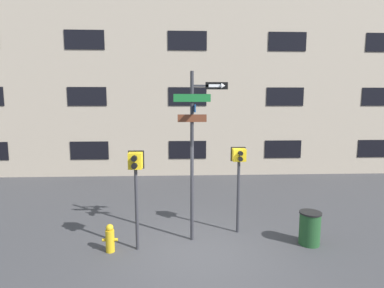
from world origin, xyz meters
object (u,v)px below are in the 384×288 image
(street_sign_pole, at_px, (195,141))
(pedestrian_signal_right, at_px, (239,166))
(pedestrian_signal_left, at_px, (136,173))
(trash_bin, at_px, (310,228))
(fire_hydrant, at_px, (110,238))

(street_sign_pole, height_order, pedestrian_signal_right, street_sign_pole)
(pedestrian_signal_left, relative_size, trash_bin, 2.87)
(street_sign_pole, height_order, trash_bin, street_sign_pole)
(trash_bin, bearing_deg, street_sign_pole, 172.51)
(pedestrian_signal_left, xyz_separation_m, pedestrian_signal_right, (2.67, 0.88, -0.04))
(pedestrian_signal_right, bearing_deg, fire_hydrant, -163.70)
(pedestrian_signal_right, xyz_separation_m, fire_hydrant, (-3.32, -0.97, -1.56))
(street_sign_pole, relative_size, trash_bin, 5.12)
(street_sign_pole, xyz_separation_m, pedestrian_signal_left, (-1.44, -0.47, -0.71))
(pedestrian_signal_left, height_order, pedestrian_signal_right, pedestrian_signal_left)
(pedestrian_signal_left, bearing_deg, pedestrian_signal_right, 18.26)
(fire_hydrant, bearing_deg, trash_bin, 1.98)
(pedestrian_signal_left, relative_size, pedestrian_signal_right, 1.02)
(pedestrian_signal_left, bearing_deg, trash_bin, 1.10)
(fire_hydrant, relative_size, trash_bin, 0.81)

